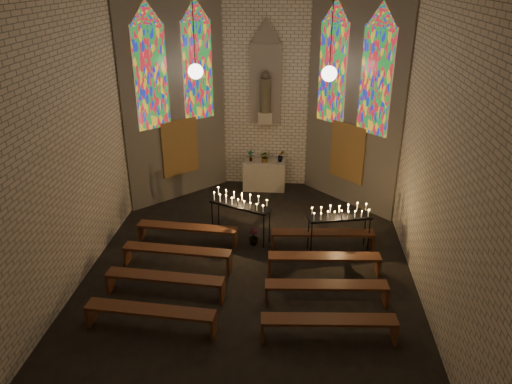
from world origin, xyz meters
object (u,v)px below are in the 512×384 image
Objects in this scene: altar at (264,175)px; votive_stand_left at (240,202)px; aisle_flower_pot at (253,237)px; votive_stand_right at (340,214)px.

altar is 3.52m from votive_stand_left.
votive_stand_left is at bearing -96.89° from altar.
votive_stand_right is (2.28, -0.09, 0.82)m from aisle_flower_pot.
votive_stand_left is at bearing 157.84° from votive_stand_right.
altar is at bearing 89.61° from aisle_flower_pot.
votive_stand_left reaches higher than votive_stand_right.
altar is at bearing 107.01° from votive_stand_left.
aisle_flower_pot is 2.42m from votive_stand_right.
votive_stand_right is (2.67, -0.40, -0.05)m from votive_stand_left.
altar is 0.79× the size of votive_stand_left.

